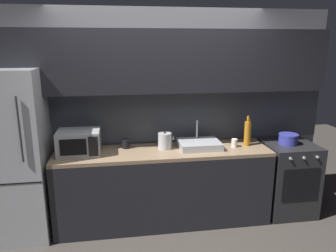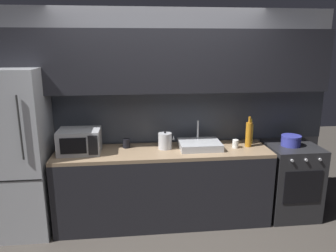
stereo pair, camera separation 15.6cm
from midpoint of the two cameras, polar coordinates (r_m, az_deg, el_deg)
back_wall at (r=3.86m, az=-0.15°, el=6.28°), size 4.22×0.44×2.50m
counter_run at (r=3.89m, az=0.34°, el=-10.60°), size 2.48×0.60×0.90m
refrigerator at (r=3.88m, az=-24.17°, el=-4.41°), size 0.68×0.69×1.85m
oven_range at (r=4.35m, az=21.73°, el=-8.90°), size 0.60×0.62×0.90m
microwave at (r=3.71m, az=-14.22°, el=-2.63°), size 0.46×0.35×0.27m
sink_basin at (r=3.81m, az=6.80°, el=-3.31°), size 0.48×0.38×0.30m
kettle at (r=3.75m, az=0.66°, el=-2.64°), size 0.19×0.16×0.21m
wine_bottle_yellow at (r=4.08m, az=15.38°, el=-1.29°), size 0.07×0.07×0.31m
wine_bottle_amber at (r=3.95m, az=15.19°, el=-1.40°), size 0.07×0.07×0.36m
mug_white at (r=3.89m, az=12.95°, el=-3.10°), size 0.07×0.07×0.10m
mug_dark at (r=3.82m, az=-6.21°, el=-3.07°), size 0.08×0.08×0.11m
cooking_pot at (r=4.17m, az=21.93°, el=-2.41°), size 0.23×0.23×0.13m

